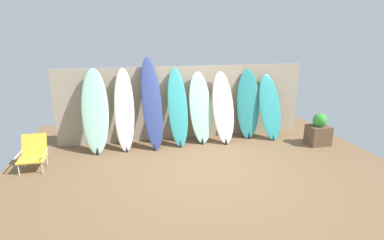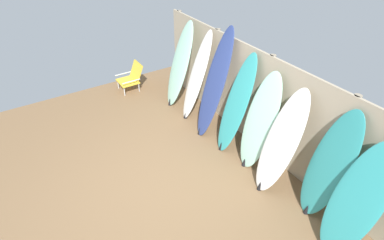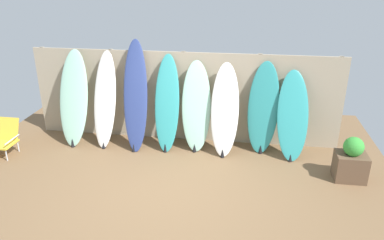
{
  "view_description": "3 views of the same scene",
  "coord_description": "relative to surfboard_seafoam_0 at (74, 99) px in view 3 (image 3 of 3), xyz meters",
  "views": [
    {
      "loc": [
        -1.38,
        -5.08,
        2.58
      ],
      "look_at": [
        -0.09,
        0.8,
        0.81
      ],
      "focal_mm": 28.0,
      "sensor_mm": 36.0,
      "label": 1
    },
    {
      "loc": [
        3.0,
        -1.36,
        3.68
      ],
      "look_at": [
        -0.32,
        0.75,
        0.86
      ],
      "focal_mm": 28.0,
      "sensor_mm": 36.0,
      "label": 2
    },
    {
      "loc": [
        1.18,
        -4.91,
        3.3
      ],
      "look_at": [
        0.32,
        0.99,
        0.84
      ],
      "focal_mm": 35.0,
      "sensor_mm": 36.0,
      "label": 3
    }
  ],
  "objects": [
    {
      "name": "ground",
      "position": [
        2.1,
        -1.56,
        -0.91
      ],
      "size": [
        7.68,
        7.68,
        0.0
      ],
      "primitive_type": "plane",
      "color": "brown"
    },
    {
      "name": "fence_back",
      "position": [
        2.1,
        0.44,
        -0.01
      ],
      "size": [
        6.08,
        0.11,
        1.8
      ],
      "color": "tan",
      "rests_on": "ground"
    },
    {
      "name": "surfboard_seafoam_0",
      "position": [
        0.0,
        0.0,
        0.0
      ],
      "size": [
        0.58,
        0.66,
        1.84
      ],
      "color": "#9ED6BC",
      "rests_on": "ground"
    },
    {
      "name": "surfboard_white_1",
      "position": [
        0.62,
        0.03,
        -0.01
      ],
      "size": [
        0.47,
        0.68,
        1.82
      ],
      "color": "white",
      "rests_on": "ground"
    },
    {
      "name": "surfboard_navy_2",
      "position": [
        1.25,
        0.01,
        0.1
      ],
      "size": [
        0.54,
        0.79,
        2.05
      ],
      "color": "navy",
      "rests_on": "ground"
    },
    {
      "name": "surfboard_teal_3",
      "position": [
        1.84,
        0.04,
        -0.03
      ],
      "size": [
        0.49,
        0.67,
        1.79
      ],
      "color": "teal",
      "rests_on": "ground"
    },
    {
      "name": "surfboard_seafoam_4",
      "position": [
        2.4,
        0.08,
        -0.07
      ],
      "size": [
        0.6,
        0.59,
        1.69
      ],
      "color": "#9ED6BC",
      "rests_on": "ground"
    },
    {
      "name": "surfboard_white_5",
      "position": [
        2.94,
        -0.0,
        -0.08
      ],
      "size": [
        0.53,
        0.69,
        1.68
      ],
      "color": "white",
      "rests_on": "ground"
    },
    {
      "name": "surfboard_teal_6",
      "position": [
        3.65,
        0.17,
        -0.07
      ],
      "size": [
        0.62,
        0.52,
        1.71
      ],
      "color": "teal",
      "rests_on": "ground"
    },
    {
      "name": "surfboard_teal_7",
      "position": [
        4.17,
        0.02,
        -0.13
      ],
      "size": [
        0.6,
        0.71,
        1.58
      ],
      "color": "teal",
      "rests_on": "ground"
    },
    {
      "name": "beach_chair",
      "position": [
        -1.15,
        -0.68,
        -0.58
      ],
      "size": [
        0.5,
        0.56,
        0.65
      ],
      "rotation": [
        0.0,
        0.0,
        0.42
      ],
      "color": "silver",
      "rests_on": "ground"
    },
    {
      "name": "planter_box",
      "position": [
        5.08,
        -0.73,
        -0.58
      ],
      "size": [
        0.5,
        0.41,
        0.76
      ],
      "color": "brown",
      "rests_on": "ground"
    }
  ]
}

